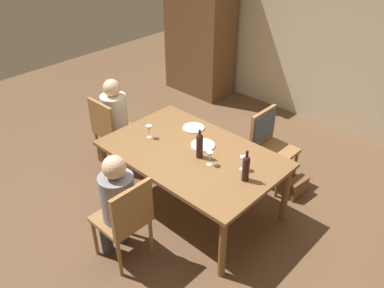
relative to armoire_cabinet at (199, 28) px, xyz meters
The scene contains 17 objects.
ground_plane 3.29m from the armoire_cabinet, 49.06° to the right, with size 10.00×10.00×0.00m, color brown.
rear_room_partition 2.09m from the armoire_cabinet, 12.50° to the left, with size 6.40×0.12×2.70m, color beige.
armoire_cabinet is the anchor object (origin of this frame).
dining_table 3.13m from the armoire_cabinet, 49.06° to the right, with size 1.86×1.18×0.73m.
chair_left_end 2.59m from the armoire_cabinet, 73.48° to the right, with size 0.44×0.44×0.92m.
chair_near 3.97m from the armoire_cabinet, 57.40° to the right, with size 0.44×0.44×0.92m.
chair_far_right 2.74m from the armoire_cabinet, 30.51° to the right, with size 0.46×0.44×0.92m.
person_woman_host 2.46m from the armoire_cabinet, 72.72° to the right, with size 0.31×0.36×1.15m.
person_man_bearded 3.89m from the armoire_cabinet, 58.81° to the right, with size 0.36×0.32×1.15m.
wine_bottle_tall_green 3.59m from the armoire_cabinet, 40.71° to the right, with size 0.07×0.07×0.33m.
wine_bottle_dark_red 3.19m from the armoire_cabinet, 47.63° to the right, with size 0.07×0.07×0.32m.
wine_glass_near_left 2.88m from the armoire_cabinet, 58.74° to the right, with size 0.07×0.07×0.15m.
wine_glass_centre 3.43m from the armoire_cabinet, 40.55° to the right, with size 0.07×0.07×0.15m.
wine_glass_near_right 3.33m from the armoire_cabinet, 45.92° to the right, with size 0.07×0.07×0.15m.
dinner_plate_host 2.63m from the armoire_cabinet, 49.09° to the right, with size 0.25×0.25×0.01m, color silver.
dinner_plate_guest_left 2.99m from the armoire_cabinet, 46.87° to the right, with size 0.26×0.26×0.01m, color white.
handbag 3.27m from the armoire_cabinet, 26.09° to the right, with size 0.28×0.12×0.22m, color brown.
Camera 1 is at (2.37, -2.52, 3.05)m, focal length 37.49 mm.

